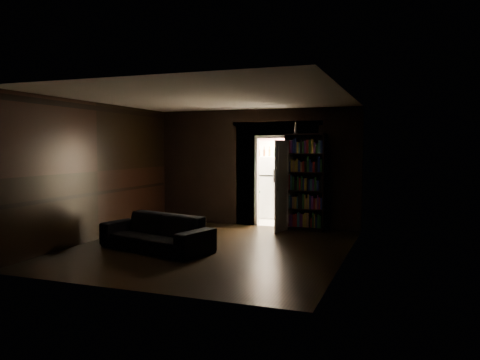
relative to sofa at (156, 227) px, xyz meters
The scene contains 9 objects.
ground 1.08m from the sofa, 27.04° to the left, with size 5.50×5.50×0.00m, color black.
room_walls 2.16m from the sofa, 60.11° to the left, with size 5.02×5.61×2.84m.
kitchen_alcove 4.61m from the sofa, 72.23° to the left, with size 2.20×1.80×2.60m.
sofa is the anchor object (origin of this frame).
bookshelf 3.75m from the sofa, 54.58° to the left, with size 0.90×0.32×2.20m, color black.
refrigerator 4.65m from the sofa, 80.23° to the left, with size 0.74×0.68×1.65m, color white.
door 3.33m from the sofa, 58.04° to the left, with size 0.85×0.05×2.05m, color white.
figurine 4.00m from the sofa, 56.97° to the left, with size 0.09×0.09×0.27m, color silver.
bottles 4.77m from the sofa, 80.36° to the left, with size 0.65×0.08×0.26m, color black.
Camera 1 is at (3.52, -7.94, 1.89)m, focal length 35.00 mm.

